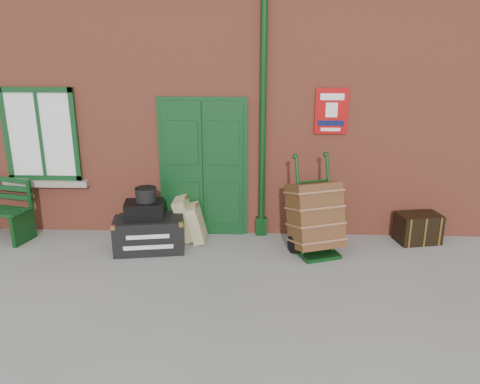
{
  "coord_description": "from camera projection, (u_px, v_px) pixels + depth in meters",
  "views": [
    {
      "loc": [
        0.61,
        -5.81,
        3.0
      ],
      "look_at": [
        0.33,
        0.6,
        1.0
      ],
      "focal_mm": 35.0,
      "sensor_mm": 36.0,
      "label": 1
    }
  ],
  "objects": [
    {
      "name": "ground",
      "position": [
        214.0,
        274.0,
        6.46
      ],
      "size": [
        80.0,
        80.0,
        0.0
      ],
      "primitive_type": "plane",
      "color": "gray",
      "rests_on": "ground"
    },
    {
      "name": "station_building",
      "position": [
        229.0,
        91.0,
        9.14
      ],
      "size": [
        10.3,
        4.3,
        4.36
      ],
      "color": "#AB4D37",
      "rests_on": "ground"
    },
    {
      "name": "houdini_trunk",
      "position": [
        149.0,
        234.0,
        7.14
      ],
      "size": [
        1.12,
        0.74,
        0.52
      ],
      "primitive_type": "cube",
      "rotation": [
        0.0,
        0.0,
        0.17
      ],
      "color": "black",
      "rests_on": "ground"
    },
    {
      "name": "strongbox",
      "position": [
        144.0,
        210.0,
        7.02
      ],
      "size": [
        0.63,
        0.51,
        0.26
      ],
      "primitive_type": "cube",
      "rotation": [
        0.0,
        0.0,
        0.17
      ],
      "color": "black",
      "rests_on": "houdini_trunk"
    },
    {
      "name": "hatbox",
      "position": [
        146.0,
        194.0,
        6.98
      ],
      "size": [
        0.36,
        0.36,
        0.21
      ],
      "primitive_type": "cylinder",
      "rotation": [
        0.0,
        0.0,
        0.17
      ],
      "color": "black",
      "rests_on": "strongbox"
    },
    {
      "name": "suitcase_back",
      "position": [
        186.0,
        218.0,
        7.54
      ],
      "size": [
        0.38,
        0.49,
        0.71
      ],
      "primitive_type": "cube",
      "rotation": [
        0.0,
        -0.28,
        -0.0
      ],
      "color": "tan",
      "rests_on": "ground"
    },
    {
      "name": "suitcase_front",
      "position": [
        196.0,
        223.0,
        7.45
      ],
      "size": [
        0.32,
        0.44,
        0.61
      ],
      "primitive_type": "cube",
      "rotation": [
        0.0,
        -0.25,
        -0.0
      ],
      "color": "tan",
      "rests_on": "ground"
    },
    {
      "name": "porter_trolley",
      "position": [
        315.0,
        217.0,
        6.99
      ],
      "size": [
        0.92,
        0.96,
        1.46
      ],
      "rotation": [
        0.0,
        0.0,
        0.35
      ],
      "color": "#0D3713",
      "rests_on": "ground"
    },
    {
      "name": "dark_trunk",
      "position": [
        418.0,
        228.0,
        7.45
      ],
      "size": [
        0.73,
        0.55,
        0.47
      ],
      "primitive_type": "cube",
      "rotation": [
        0.0,
        0.0,
        0.21
      ],
      "color": "black",
      "rests_on": "ground"
    }
  ]
}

